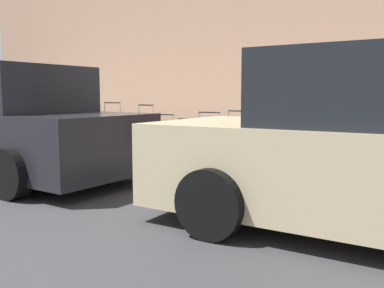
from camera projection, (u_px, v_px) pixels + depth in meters
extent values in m
plane|color=#333335|center=(132.00, 166.00, 7.53)|extent=(40.00, 40.00, 0.00)
cube|color=#ADA89E|center=(202.00, 148.00, 9.63)|extent=(18.00, 5.00, 0.14)
cube|color=#59601E|center=(361.00, 147.00, 6.18)|extent=(0.44, 0.29, 0.73)
cube|color=black|center=(361.00, 147.00, 6.18)|extent=(0.43, 0.08, 0.74)
cylinder|color=gray|center=(375.00, 122.00, 6.03)|extent=(0.02, 0.02, 0.04)
cylinder|color=gray|center=(349.00, 121.00, 6.24)|extent=(0.02, 0.02, 0.04)
cylinder|color=black|center=(362.00, 120.00, 6.14)|extent=(0.36, 0.05, 0.02)
cylinder|color=black|center=(373.00, 172.00, 6.11)|extent=(0.05, 0.02, 0.04)
cylinder|color=black|center=(347.00, 169.00, 6.33)|extent=(0.05, 0.02, 0.04)
cube|color=maroon|center=(324.00, 144.00, 6.41)|extent=(0.50, 0.23, 0.76)
cube|color=black|center=(324.00, 144.00, 6.41)|extent=(0.50, 0.06, 0.78)
cylinder|color=gray|center=(341.00, 111.00, 6.25)|extent=(0.02, 0.02, 0.26)
cylinder|color=gray|center=(311.00, 111.00, 6.46)|extent=(0.02, 0.02, 0.26)
cylinder|color=black|center=(326.00, 102.00, 6.34)|extent=(0.43, 0.05, 0.02)
cylinder|color=black|center=(338.00, 169.00, 6.35)|extent=(0.04, 0.02, 0.04)
cylinder|color=black|center=(309.00, 166.00, 6.56)|extent=(0.04, 0.02, 0.04)
cube|color=red|center=(288.00, 144.00, 6.67)|extent=(0.49, 0.25, 0.72)
cube|color=black|center=(288.00, 144.00, 6.67)|extent=(0.50, 0.05, 0.73)
cylinder|color=gray|center=(303.00, 113.00, 6.50)|extent=(0.02, 0.02, 0.27)
cylinder|color=gray|center=(276.00, 113.00, 6.73)|extent=(0.02, 0.02, 0.27)
cylinder|color=black|center=(290.00, 104.00, 6.60)|extent=(0.43, 0.03, 0.02)
cylinder|color=black|center=(302.00, 166.00, 6.60)|extent=(0.04, 0.02, 0.04)
cylinder|color=black|center=(275.00, 164.00, 6.83)|extent=(0.04, 0.02, 0.04)
cube|color=black|center=(260.00, 147.00, 6.99)|extent=(0.41, 0.24, 0.56)
cube|color=black|center=(260.00, 147.00, 6.99)|extent=(0.41, 0.07, 0.57)
cylinder|color=gray|center=(270.00, 123.00, 6.84)|extent=(0.02, 0.02, 0.23)
cylinder|color=gray|center=(251.00, 122.00, 7.04)|extent=(0.02, 0.02, 0.23)
cylinder|color=black|center=(261.00, 116.00, 6.93)|extent=(0.34, 0.06, 0.02)
cylinder|color=black|center=(269.00, 163.00, 6.92)|extent=(0.05, 0.02, 0.04)
cylinder|color=black|center=(251.00, 161.00, 7.12)|extent=(0.05, 0.02, 0.04)
cube|color=#0F606B|center=(236.00, 143.00, 7.23)|extent=(0.38, 0.27, 0.60)
cube|color=black|center=(236.00, 143.00, 7.23)|extent=(0.38, 0.06, 0.61)
cylinder|color=gray|center=(244.00, 119.00, 7.09)|extent=(0.02, 0.02, 0.26)
cylinder|color=gray|center=(228.00, 118.00, 7.27)|extent=(0.02, 0.02, 0.26)
cylinder|color=black|center=(236.00, 111.00, 7.16)|extent=(0.31, 0.04, 0.02)
cylinder|color=black|center=(244.00, 160.00, 7.17)|extent=(0.04, 0.02, 0.04)
cylinder|color=black|center=(228.00, 159.00, 7.35)|extent=(0.04, 0.02, 0.04)
cube|color=navy|center=(209.00, 144.00, 7.44)|extent=(0.50, 0.26, 0.53)
cube|color=black|center=(209.00, 144.00, 7.44)|extent=(0.51, 0.06, 0.54)
cylinder|color=gray|center=(220.00, 121.00, 7.27)|extent=(0.02, 0.02, 0.30)
cylinder|color=gray|center=(199.00, 120.00, 7.51)|extent=(0.02, 0.02, 0.30)
cylinder|color=black|center=(209.00, 112.00, 7.37)|extent=(0.44, 0.04, 0.02)
cylinder|color=black|center=(220.00, 159.00, 7.34)|extent=(0.04, 0.02, 0.04)
cylinder|color=black|center=(198.00, 157.00, 7.59)|extent=(0.04, 0.02, 0.04)
cube|color=#9EA0A8|center=(185.00, 139.00, 7.68)|extent=(0.38, 0.21, 0.66)
cube|color=black|center=(185.00, 139.00, 7.68)|extent=(0.38, 0.06, 0.67)
cylinder|color=gray|center=(192.00, 120.00, 7.55)|extent=(0.02, 0.02, 0.04)
cylinder|color=gray|center=(178.00, 120.00, 7.73)|extent=(0.02, 0.02, 0.04)
cylinder|color=black|center=(185.00, 119.00, 7.64)|extent=(0.31, 0.05, 0.02)
cylinder|color=black|center=(192.00, 156.00, 7.62)|extent=(0.05, 0.02, 0.04)
cylinder|color=black|center=(178.00, 155.00, 7.81)|extent=(0.05, 0.02, 0.04)
cube|color=#59601E|center=(166.00, 142.00, 7.95)|extent=(0.40, 0.22, 0.50)
cube|color=black|center=(166.00, 142.00, 7.95)|extent=(0.41, 0.04, 0.51)
cylinder|color=gray|center=(174.00, 122.00, 7.82)|extent=(0.02, 0.02, 0.27)
cylinder|color=gray|center=(159.00, 121.00, 7.99)|extent=(0.02, 0.02, 0.27)
cylinder|color=black|center=(166.00, 115.00, 7.89)|extent=(0.34, 0.02, 0.02)
cylinder|color=black|center=(174.00, 154.00, 7.88)|extent=(0.04, 0.02, 0.04)
cylinder|color=black|center=(159.00, 153.00, 8.07)|extent=(0.04, 0.02, 0.04)
cube|color=maroon|center=(146.00, 136.00, 8.20)|extent=(0.46, 0.22, 0.66)
cube|color=black|center=(146.00, 136.00, 8.20)|extent=(0.46, 0.07, 0.67)
cylinder|color=gray|center=(153.00, 113.00, 8.03)|extent=(0.02, 0.02, 0.28)
cylinder|color=gray|center=(139.00, 112.00, 8.26)|extent=(0.02, 0.02, 0.28)
cylinder|color=black|center=(146.00, 105.00, 8.13)|extent=(0.39, 0.06, 0.02)
cylinder|color=black|center=(154.00, 153.00, 8.12)|extent=(0.05, 0.02, 0.04)
cylinder|color=black|center=(139.00, 151.00, 8.35)|extent=(0.05, 0.02, 0.04)
cube|color=red|center=(127.00, 133.00, 8.42)|extent=(0.36, 0.23, 0.73)
cube|color=black|center=(127.00, 133.00, 8.42)|extent=(0.36, 0.04, 0.74)
cylinder|color=gray|center=(133.00, 115.00, 8.29)|extent=(0.02, 0.02, 0.04)
cylinder|color=gray|center=(122.00, 114.00, 8.45)|extent=(0.02, 0.02, 0.04)
cylinder|color=black|center=(127.00, 113.00, 8.37)|extent=(0.30, 0.03, 0.02)
cylinder|color=black|center=(133.00, 151.00, 8.37)|extent=(0.04, 0.02, 0.04)
cylinder|color=black|center=(122.00, 150.00, 8.54)|extent=(0.04, 0.02, 0.04)
cube|color=black|center=(113.00, 131.00, 8.75)|extent=(0.49, 0.21, 0.77)
cube|color=black|center=(113.00, 131.00, 8.75)|extent=(0.50, 0.04, 0.78)
cylinder|color=gray|center=(120.00, 108.00, 8.59)|extent=(0.02, 0.02, 0.21)
cylinder|color=gray|center=(105.00, 108.00, 8.81)|extent=(0.02, 0.02, 0.21)
cylinder|color=black|center=(112.00, 103.00, 8.68)|extent=(0.43, 0.03, 0.02)
cylinder|color=black|center=(121.00, 149.00, 8.68)|extent=(0.04, 0.02, 0.04)
cylinder|color=black|center=(105.00, 148.00, 8.91)|extent=(0.04, 0.02, 0.04)
cube|color=#0F606B|center=(90.00, 131.00, 8.94)|extent=(0.50, 0.29, 0.74)
cube|color=black|center=(90.00, 131.00, 8.94)|extent=(0.49, 0.09, 0.76)
cylinder|color=gray|center=(96.00, 107.00, 8.76)|extent=(0.02, 0.02, 0.28)
cylinder|color=gray|center=(83.00, 107.00, 9.01)|extent=(0.02, 0.02, 0.28)
cylinder|color=black|center=(89.00, 100.00, 8.87)|extent=(0.42, 0.06, 0.02)
cylinder|color=black|center=(97.00, 148.00, 8.86)|extent=(0.05, 0.02, 0.04)
cylinder|color=black|center=(84.00, 146.00, 9.11)|extent=(0.05, 0.02, 0.04)
cylinder|color=red|center=(63.00, 132.00, 9.46)|extent=(0.20, 0.20, 0.62)
sphere|color=red|center=(63.00, 116.00, 9.42)|extent=(0.21, 0.21, 0.21)
cylinder|color=red|center=(59.00, 130.00, 9.53)|extent=(0.09, 0.10, 0.09)
cylinder|color=red|center=(68.00, 131.00, 9.38)|extent=(0.09, 0.10, 0.09)
cylinder|color=brown|center=(44.00, 129.00, 9.58)|extent=(0.14, 0.14, 0.72)
cylinder|color=black|center=(211.00, 204.00, 3.70)|extent=(0.64, 0.22, 0.64)
cylinder|color=black|center=(283.00, 172.00, 5.24)|extent=(0.64, 0.22, 0.64)
cube|color=black|center=(7.00, 138.00, 6.65)|extent=(4.86, 1.98, 0.84)
cube|color=black|center=(5.00, 90.00, 6.56)|extent=(2.55, 1.74, 0.69)
cylinder|color=black|center=(7.00, 144.00, 8.25)|extent=(0.65, 0.25, 0.64)
cylinder|color=black|center=(11.00, 174.00, 5.11)|extent=(0.65, 0.25, 0.64)
cylinder|color=black|center=(116.00, 156.00, 6.59)|extent=(0.65, 0.25, 0.64)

